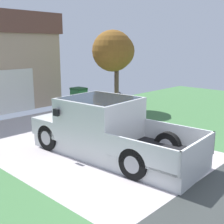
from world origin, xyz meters
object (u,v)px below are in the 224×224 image
object	(u,v)px
pickup_truck	(103,129)
front_yard_tree	(115,51)
person_with_hat	(119,111)
handbag	(126,133)
wheeled_trash_bin	(79,98)

from	to	relation	value
pickup_truck	front_yard_tree	xyz separation A→B (m)	(4.75, 3.94, 2.12)
person_with_hat	handbag	world-z (taller)	person_with_hat
pickup_truck	person_with_hat	xyz separation A→B (m)	(1.54, 0.74, 0.19)
person_with_hat	handbag	distance (m)	0.84
pickup_truck	handbag	xyz separation A→B (m)	(1.68, 0.54, -0.61)
person_with_hat	wheeled_trash_bin	size ratio (longest dim) A/B	1.49
front_yard_tree	wheeled_trash_bin	world-z (taller)	front_yard_tree
pickup_truck	wheeled_trash_bin	distance (m)	6.35
front_yard_tree	wheeled_trash_bin	size ratio (longest dim) A/B	3.57
handbag	front_yard_tree	size ratio (longest dim) A/B	0.12
person_with_hat	handbag	size ratio (longest dim) A/B	3.49
wheeled_trash_bin	front_yard_tree	bearing A→B (deg)	-47.80
pickup_truck	front_yard_tree	distance (m)	6.53
handbag	front_yard_tree	distance (m)	5.33
front_yard_tree	pickup_truck	bearing A→B (deg)	-140.29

